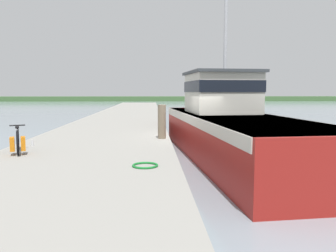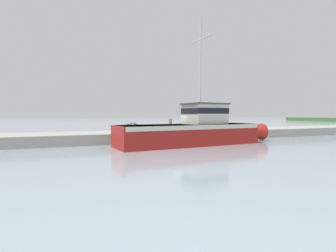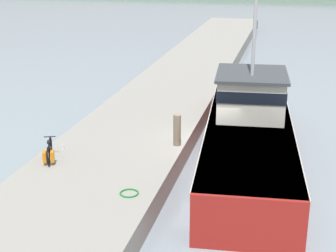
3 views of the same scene
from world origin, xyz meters
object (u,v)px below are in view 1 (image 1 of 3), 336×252
boat_red_outer (252,105)px  water_bottle_by_bike (32,143)px  mooring_post (162,122)px  bicycle_touring (18,141)px  fishing_boat_main (227,125)px

boat_red_outer → water_bottle_by_bike: (-18.22, -35.02, 0.20)m
mooring_post → water_bottle_by_bike: mooring_post is taller
mooring_post → water_bottle_by_bike: size_ratio=6.66×
bicycle_touring → mooring_post: mooring_post is taller
bicycle_touring → fishing_boat_main: bearing=8.1°
mooring_post → boat_red_outer: bearing=67.5°
bicycle_touring → water_bottle_by_bike: size_ratio=8.48×
fishing_boat_main → boat_red_outer: size_ratio=1.90×
mooring_post → water_bottle_by_bike: (-4.31, -1.46, -0.55)m
fishing_boat_main → mooring_post: size_ratio=11.69×
boat_red_outer → mooring_post: bearing=68.1°
boat_red_outer → water_bottle_by_bike: boat_red_outer is taller
fishing_boat_main → bicycle_touring: bearing=-155.6°
bicycle_touring → water_bottle_by_bike: 1.31m
bicycle_touring → mooring_post: bearing=11.6°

